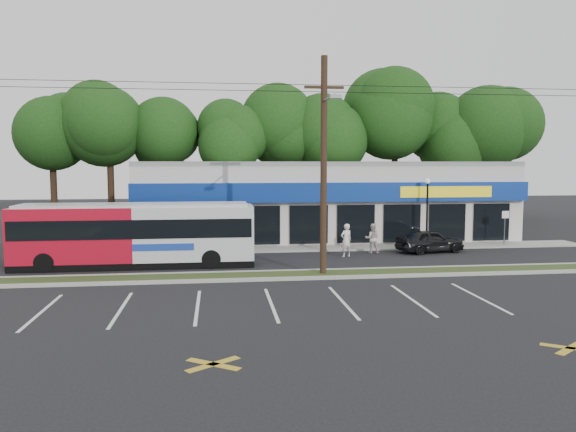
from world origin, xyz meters
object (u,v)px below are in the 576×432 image
(lamp_post, at_px, (427,204))
(sign_post, at_px, (505,222))
(car_dark, at_px, (430,241))
(metrobus, at_px, (136,233))
(pedestrian_a, at_px, (346,240))
(utility_pole, at_px, (320,158))
(car_silver, at_px, (56,246))
(pedestrian_b, at_px, (372,238))

(lamp_post, height_order, sign_post, lamp_post)
(sign_post, xyz_separation_m, car_dark, (-5.54, -1.68, -0.87))
(lamp_post, distance_m, car_dark, 2.81)
(metrobus, relative_size, pedestrian_a, 6.40)
(utility_pole, height_order, car_silver, utility_pole)
(car_silver, bearing_deg, sign_post, -77.51)
(sign_post, distance_m, pedestrian_b, 9.13)
(car_dark, distance_m, pedestrian_b, 3.43)
(utility_pole, height_order, pedestrian_b, utility_pole)
(sign_post, xyz_separation_m, metrobus, (-21.93, -4.08, 0.13))
(metrobus, xyz_separation_m, car_dark, (16.39, 2.39, -1.00))
(sign_post, height_order, car_dark, sign_post)
(car_dark, bearing_deg, metrobus, 87.12)
(utility_pole, height_order, pedestrian_a, utility_pole)
(utility_pole, relative_size, pedestrian_a, 27.01)
(lamp_post, distance_m, metrobus, 17.49)
(sign_post, bearing_deg, metrobus, -169.47)
(utility_pole, bearing_deg, car_dark, 38.02)
(car_silver, bearing_deg, metrobus, -109.68)
(metrobus, distance_m, pedestrian_b, 13.22)
(car_dark, relative_size, pedestrian_b, 2.32)
(utility_pole, height_order, sign_post, utility_pole)
(lamp_post, distance_m, pedestrian_b, 4.72)
(car_dark, relative_size, pedestrian_a, 2.16)
(utility_pole, xyz_separation_m, pedestrian_a, (2.43, 5.07, -4.49))
(lamp_post, distance_m, sign_post, 5.13)
(pedestrian_a, bearing_deg, utility_pole, 44.73)
(car_dark, xyz_separation_m, pedestrian_b, (-3.43, 0.09, 0.18))
(car_dark, bearing_deg, pedestrian_a, 88.53)
(car_dark, height_order, car_silver, car_silver)
(utility_pole, height_order, car_dark, utility_pole)
(pedestrian_b, bearing_deg, metrobus, 23.68)
(car_silver, distance_m, pedestrian_a, 15.77)
(lamp_post, xyz_separation_m, sign_post, (5.00, -0.23, -1.12))
(metrobus, bearing_deg, utility_pole, -22.24)
(pedestrian_a, bearing_deg, lamp_post, -173.71)
(car_dark, xyz_separation_m, car_silver, (-20.94, 0.11, 0.08))
(utility_pole, distance_m, sign_post, 15.71)
(pedestrian_b, bearing_deg, lamp_post, -142.48)
(utility_pole, relative_size, car_dark, 12.51)
(car_dark, bearing_deg, sign_post, -84.26)
(utility_pole, xyz_separation_m, metrobus, (-8.76, 3.57, -3.73))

